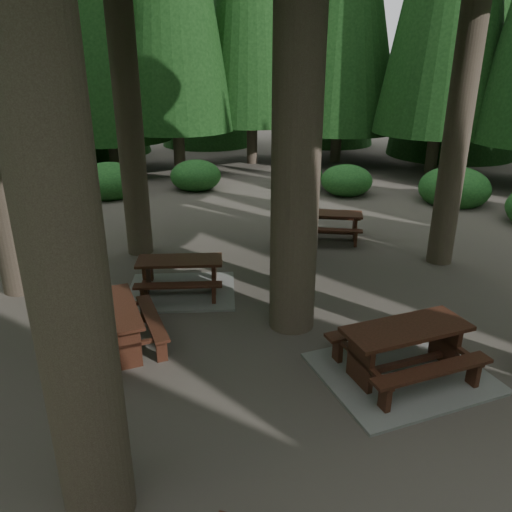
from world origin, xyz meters
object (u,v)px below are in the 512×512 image
object	(u,v)px
picnic_table_a	(403,358)
picnic_table_c	(181,281)
picnic_table_d	(331,221)
picnic_table_b	(117,321)

from	to	relation	value
picnic_table_a	picnic_table_c	world-z (taller)	picnic_table_a
picnic_table_a	picnic_table_d	bearing A→B (deg)	71.10
picnic_table_b	picnic_table_c	world-z (taller)	picnic_table_b
picnic_table_b	picnic_table_d	distance (m)	7.24
picnic_table_b	picnic_table_d	world-z (taller)	picnic_table_b
picnic_table_a	picnic_table_d	world-z (taller)	picnic_table_a
picnic_table_a	picnic_table_c	bearing A→B (deg)	121.65
picnic_table_c	picnic_table_d	bearing A→B (deg)	40.11
picnic_table_a	picnic_table_c	size ratio (longest dim) A/B	0.99
picnic_table_d	picnic_table_b	bearing A→B (deg)	-120.03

